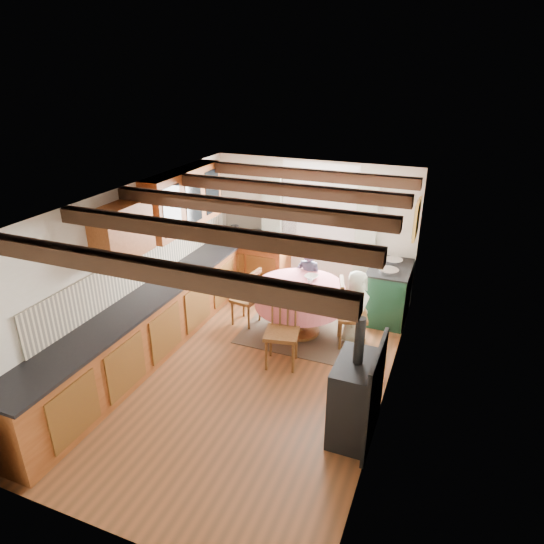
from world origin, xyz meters
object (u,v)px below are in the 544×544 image
at_px(aga_range, 388,292).
at_px(child_far, 309,282).
at_px(child_right, 356,307).
at_px(dining_table, 299,310).
at_px(chair_right, 352,313).
at_px(cast_iron_stove, 356,379).
at_px(chair_left, 246,297).
at_px(chair_near, 282,331).
at_px(cup, 310,282).

bearing_deg(aga_range, child_far, -161.90).
bearing_deg(child_right, dining_table, 108.62).
distance_m(chair_right, cast_iron_stove, 1.93).
distance_m(dining_table, chair_left, 0.90).
xyz_separation_m(chair_near, chair_left, (-0.94, 0.87, -0.06)).
xyz_separation_m(chair_right, child_far, (-0.88, 0.65, 0.08)).
relative_size(chair_left, cup, 10.22).
bearing_deg(dining_table, cast_iron_stove, -55.54).
bearing_deg(dining_table, chair_near, -86.86).
height_order(dining_table, aga_range, aga_range).
bearing_deg(cast_iron_stove, child_far, 118.15).
height_order(chair_near, aga_range, chair_near).
distance_m(aga_range, child_right, 0.99).
bearing_deg(chair_right, child_far, 37.02).
bearing_deg(chair_near, chair_left, 125.44).
distance_m(cast_iron_stove, cup, 2.28).
xyz_separation_m(chair_left, child_far, (0.84, 0.65, 0.13)).
bearing_deg(chair_right, chair_left, 73.41).
xyz_separation_m(child_far, child_right, (0.90, -0.52, -0.03)).
distance_m(chair_right, aga_range, 1.11).
bearing_deg(cast_iron_stove, aga_range, 92.16).
relative_size(chair_near, chair_right, 1.02).
height_order(aga_range, child_far, child_far).
bearing_deg(chair_right, child_right, -24.61).
distance_m(aga_range, child_far, 1.30).
relative_size(chair_near, child_far, 0.88).
relative_size(cast_iron_stove, child_right, 1.32).
xyz_separation_m(chair_left, cast_iron_stove, (2.18, -1.86, 0.28)).
height_order(child_right, cup, child_right).
bearing_deg(chair_left, child_far, 136.23).
relative_size(child_right, cup, 12.28).
height_order(dining_table, child_right, child_right).
relative_size(dining_table, aga_range, 1.36).
distance_m(chair_right, cup, 0.78).
bearing_deg(child_far, aga_range, -155.32).
height_order(chair_near, chair_left, chair_near).
distance_m(chair_right, child_far, 1.10).
height_order(chair_near, chair_right, chair_near).
bearing_deg(chair_near, cast_iron_stove, -50.32).
relative_size(chair_left, chair_right, 0.91).
xyz_separation_m(chair_left, chair_right, (1.72, 0.01, 0.05)).
xyz_separation_m(dining_table, child_right, (0.84, 0.12, 0.16)).
bearing_deg(child_far, cast_iron_stove, 124.72).
distance_m(dining_table, child_far, 0.67).
bearing_deg(aga_range, cast_iron_stove, -87.84).
bearing_deg(child_far, chair_right, 150.40).
bearing_deg(chair_right, dining_table, 72.73).
relative_size(chair_near, aga_range, 1.06).
xyz_separation_m(chair_near, child_far, (-0.11, 1.53, 0.07)).
xyz_separation_m(chair_right, cast_iron_stove, (0.46, -1.86, 0.23)).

